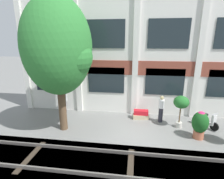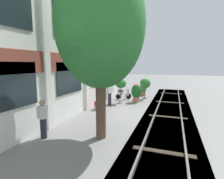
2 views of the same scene
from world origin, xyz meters
name	(u,v)px [view 1 (image 1 of 2)]	position (x,y,z in m)	size (l,w,h in m)	color
ground_plane	(132,136)	(0.00, 0.00, 0.00)	(80.00, 80.00, 0.00)	slate
apartment_facade	(136,52)	(0.00, 3.19, 4.04)	(15.32, 0.64, 8.12)	silver
rail_tracks	(131,169)	(0.00, -2.26, -0.13)	(22.96, 2.80, 0.43)	#423F3A
broadleaf_tree	(57,49)	(-3.82, 0.26, 4.37)	(3.60, 3.43, 6.91)	brown
potted_plant_terracotta_small	(181,104)	(2.59, 1.33, 1.41)	(0.83, 0.83, 1.87)	beige
potted_plant_square_trough	(141,115)	(0.47, 2.18, 0.27)	(1.04, 0.56, 0.56)	tan
potted_plant_ribbed_drum	(200,123)	(3.31, 0.27, 0.83)	(0.79, 0.79, 1.45)	#B76647
scooter_near_curb	(206,120)	(4.12, 1.61, 0.44)	(0.87, 1.18, 0.98)	black
resident_by_doorway	(161,108)	(1.63, 1.90, 0.88)	(0.34, 0.50, 1.64)	#282833
resident_watching_tracks	(64,101)	(-4.68, 2.44, 0.85)	(0.52, 0.34, 1.59)	#282833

